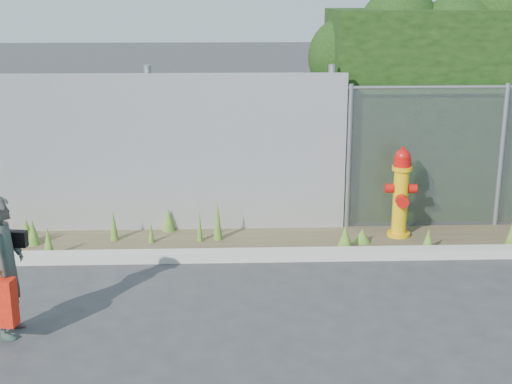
{
  "coord_description": "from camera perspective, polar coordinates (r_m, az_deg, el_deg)",
  "views": [
    {
      "loc": [
        -0.6,
        -6.59,
        3.28
      ],
      "look_at": [
        -0.3,
        1.4,
        1.0
      ],
      "focal_mm": 50.0,
      "sensor_mm": 36.0,
      "label": 1
    }
  ],
  "objects": [
    {
      "name": "corrugated_fence",
      "position": [
        10.19,
        -17.17,
        2.86
      ],
      "size": [
        8.5,
        0.21,
        2.3
      ],
      "color": "silver",
      "rests_on": "ground"
    },
    {
      "name": "ground",
      "position": [
        7.38,
        2.78,
        -10.47
      ],
      "size": [
        80.0,
        80.0,
        0.0
      ],
      "primitive_type": "plane",
      "color": "#333335",
      "rests_on": "ground"
    },
    {
      "name": "fire_hydrant",
      "position": [
        9.81,
        11.5,
        -0.17
      ],
      "size": [
        0.42,
        0.38,
        1.27
      ],
      "rotation": [
        0.0,
        0.0,
        -0.09
      ],
      "color": "#DEA50B",
      "rests_on": "ground"
    },
    {
      "name": "curb",
      "position": [
        9.01,
        1.82,
        -5.04
      ],
      "size": [
        16.0,
        0.22,
        0.12
      ],
      "primitive_type": "cube",
      "color": "#AFA99E",
      "rests_on": "ground"
    },
    {
      "name": "black_shoulder_bag",
      "position": [
        7.34,
        -18.64,
        -3.56
      ],
      "size": [
        0.21,
        0.09,
        0.16
      ],
      "rotation": [
        0.0,
        0.0,
        -0.14
      ],
      "color": "black"
    },
    {
      "name": "woman",
      "position": [
        7.31,
        -19.39,
        -5.64
      ],
      "size": [
        0.37,
        0.53,
        1.41
      ],
      "primitive_type": "imported",
      "rotation": [
        0.0,
        0.0,
        1.62
      ],
      "color": "#106B55",
      "rests_on": "ground"
    },
    {
      "name": "weed_strip",
      "position": [
        9.55,
        0.72,
        -3.44
      ],
      "size": [
        16.0,
        1.29,
        0.54
      ],
      "color": "#493D2A",
      "rests_on": "ground"
    }
  ]
}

